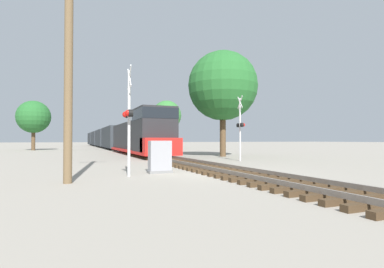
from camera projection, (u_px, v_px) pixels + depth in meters
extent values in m
plane|color=gray|center=(225.00, 173.00, 13.66)|extent=(400.00, 400.00, 0.00)
cube|color=#42301E|center=(362.00, 199.00, 7.28)|extent=(2.60, 0.22, 0.16)
cube|color=#42301E|center=(341.00, 195.00, 7.83)|extent=(2.60, 0.22, 0.16)
cube|color=#42301E|center=(323.00, 191.00, 8.39)|extent=(2.60, 0.22, 0.16)
cube|color=#42301E|center=(308.00, 188.00, 8.94)|extent=(2.60, 0.22, 0.16)
cube|color=#42301E|center=(294.00, 185.00, 9.50)|extent=(2.60, 0.22, 0.16)
cube|color=#42301E|center=(281.00, 183.00, 10.05)|extent=(2.60, 0.22, 0.16)
cube|color=#42301E|center=(270.00, 180.00, 10.61)|extent=(2.60, 0.22, 0.16)
cube|color=#42301E|center=(260.00, 178.00, 11.17)|extent=(2.60, 0.22, 0.16)
cube|color=#42301E|center=(251.00, 177.00, 11.72)|extent=(2.60, 0.22, 0.16)
cube|color=#42301E|center=(243.00, 175.00, 12.28)|extent=(2.60, 0.22, 0.16)
cube|color=#42301E|center=(236.00, 173.00, 12.83)|extent=(2.60, 0.22, 0.16)
cube|color=#42301E|center=(229.00, 172.00, 13.39)|extent=(2.60, 0.22, 0.16)
cube|color=#42301E|center=(222.00, 171.00, 13.94)|extent=(2.60, 0.22, 0.16)
cube|color=#42301E|center=(217.00, 170.00, 14.50)|extent=(2.60, 0.22, 0.16)
cube|color=#42301E|center=(211.00, 169.00, 15.05)|extent=(2.60, 0.22, 0.16)
cube|color=#42301E|center=(206.00, 168.00, 15.61)|extent=(2.60, 0.22, 0.16)
cube|color=#42301E|center=(201.00, 167.00, 16.16)|extent=(2.60, 0.22, 0.16)
cube|color=#42301E|center=(197.00, 166.00, 16.72)|extent=(2.60, 0.22, 0.16)
cube|color=#42301E|center=(193.00, 165.00, 17.27)|extent=(2.60, 0.22, 0.16)
cube|color=#42301E|center=(189.00, 164.00, 17.83)|extent=(2.60, 0.22, 0.16)
cube|color=#42301E|center=(186.00, 163.00, 18.38)|extent=(2.60, 0.22, 0.16)
cube|color=#42301E|center=(182.00, 163.00, 18.94)|extent=(2.60, 0.22, 0.16)
cube|color=#42301E|center=(179.00, 162.00, 19.49)|extent=(2.60, 0.22, 0.16)
cube|color=#42301E|center=(176.00, 161.00, 20.05)|extent=(2.60, 0.22, 0.16)
cube|color=#42301E|center=(173.00, 161.00, 20.60)|extent=(2.60, 0.22, 0.16)
cube|color=#42301E|center=(170.00, 160.00, 21.16)|extent=(2.60, 0.22, 0.16)
cube|color=#42301E|center=(168.00, 160.00, 21.71)|extent=(2.60, 0.22, 0.16)
cube|color=#42301E|center=(165.00, 159.00, 22.27)|extent=(2.60, 0.22, 0.16)
cube|color=#42301E|center=(163.00, 159.00, 22.83)|extent=(2.60, 0.22, 0.16)
cube|color=#42301E|center=(161.00, 158.00, 23.38)|extent=(2.60, 0.22, 0.16)
cube|color=#42301E|center=(159.00, 158.00, 23.94)|extent=(2.60, 0.22, 0.16)
cube|color=#42301E|center=(157.00, 158.00, 24.49)|extent=(2.60, 0.22, 0.16)
cube|color=#42301E|center=(155.00, 157.00, 25.05)|extent=(2.60, 0.22, 0.16)
cube|color=#42301E|center=(153.00, 157.00, 25.60)|extent=(2.60, 0.22, 0.16)
cube|color=#42301E|center=(151.00, 156.00, 26.16)|extent=(2.60, 0.22, 0.16)
cube|color=#42301E|center=(149.00, 156.00, 26.71)|extent=(2.60, 0.22, 0.16)
cube|color=#42301E|center=(148.00, 156.00, 27.27)|extent=(2.60, 0.22, 0.16)
cube|color=#42301E|center=(146.00, 155.00, 27.82)|extent=(2.60, 0.22, 0.16)
cube|color=#42301E|center=(145.00, 155.00, 28.38)|extent=(2.60, 0.22, 0.16)
cube|color=#42301E|center=(143.00, 155.00, 28.93)|extent=(2.60, 0.22, 0.16)
cube|color=#42301E|center=(142.00, 155.00, 29.49)|extent=(2.60, 0.22, 0.16)
cube|color=#42301E|center=(141.00, 154.00, 30.04)|extent=(2.60, 0.22, 0.16)
cube|color=#42301E|center=(139.00, 154.00, 30.60)|extent=(2.60, 0.22, 0.16)
cube|color=#42301E|center=(138.00, 154.00, 31.15)|extent=(2.60, 0.22, 0.16)
cube|color=#42301E|center=(137.00, 154.00, 31.71)|extent=(2.60, 0.22, 0.16)
cube|color=slate|center=(211.00, 169.00, 13.40)|extent=(0.07, 160.00, 0.15)
cube|color=slate|center=(239.00, 167.00, 13.94)|extent=(0.07, 160.00, 0.15)
cube|color=#232326|center=(132.00, 137.00, 34.01)|extent=(2.50, 13.39, 3.06)
cube|color=#232326|center=(154.00, 131.00, 25.35)|extent=(2.94, 4.21, 3.92)
cube|color=black|center=(154.00, 115.00, 25.37)|extent=(2.97, 4.25, 0.86)
cube|color=red|center=(161.00, 147.00, 23.37)|extent=(2.94, 1.91, 1.37)
cube|color=red|center=(138.00, 150.00, 31.33)|extent=(3.00, 18.74, 0.24)
cube|color=black|center=(153.00, 152.00, 25.58)|extent=(1.58, 2.20, 1.00)
cube|color=black|center=(127.00, 148.00, 37.08)|extent=(1.58, 2.20, 1.00)
cube|color=#2D3338|center=(114.00, 137.00, 48.01)|extent=(2.79, 12.89, 3.29)
cube|color=black|center=(118.00, 147.00, 44.10)|extent=(1.58, 2.20, 0.90)
cube|color=black|center=(111.00, 146.00, 51.85)|extent=(1.58, 2.20, 0.90)
cube|color=#2D3338|center=(104.00, 138.00, 61.77)|extent=(2.79, 12.89, 3.29)
cube|color=black|center=(107.00, 145.00, 57.86)|extent=(1.58, 2.20, 0.90)
cube|color=black|center=(102.00, 145.00, 65.62)|extent=(1.58, 2.20, 0.90)
cube|color=#2D3338|center=(98.00, 138.00, 75.54)|extent=(2.79, 12.89, 3.29)
cube|color=black|center=(100.00, 144.00, 71.63)|extent=(1.58, 2.20, 0.90)
cube|color=black|center=(97.00, 144.00, 79.38)|extent=(1.58, 2.20, 0.90)
cube|color=#2D3338|center=(94.00, 139.00, 89.30)|extent=(2.79, 12.89, 3.29)
cube|color=black|center=(95.00, 144.00, 85.39)|extent=(1.58, 2.20, 0.90)
cube|color=black|center=(93.00, 143.00, 93.15)|extent=(1.58, 2.20, 0.90)
cylinder|color=silver|center=(129.00, 123.00, 12.38)|extent=(0.12, 0.12, 4.40)
cube|color=white|center=(129.00, 78.00, 12.42)|extent=(0.05, 0.93, 0.93)
cube|color=white|center=(129.00, 78.00, 12.42)|extent=(0.05, 0.93, 0.93)
cube|color=black|center=(129.00, 114.00, 12.39)|extent=(0.08, 0.86, 0.06)
cylinder|color=black|center=(128.00, 115.00, 12.72)|extent=(0.19, 0.30, 0.30)
sphere|color=red|center=(125.00, 114.00, 12.68)|extent=(0.26, 0.26, 0.26)
cylinder|color=black|center=(130.00, 113.00, 12.06)|extent=(0.19, 0.30, 0.30)
sphere|color=red|center=(128.00, 113.00, 12.03)|extent=(0.26, 0.26, 0.26)
cube|color=white|center=(129.00, 91.00, 12.41)|extent=(0.04, 0.32, 0.20)
cylinder|color=silver|center=(240.00, 130.00, 21.71)|extent=(0.12, 0.12, 4.56)
cube|color=white|center=(240.00, 102.00, 21.75)|extent=(0.18, 0.92, 0.93)
cube|color=white|center=(240.00, 102.00, 21.75)|extent=(0.18, 0.92, 0.93)
cube|color=black|center=(240.00, 125.00, 21.72)|extent=(0.20, 0.86, 0.06)
cylinder|color=black|center=(242.00, 125.00, 21.38)|extent=(0.23, 0.32, 0.30)
sphere|color=red|center=(243.00, 125.00, 21.40)|extent=(0.26, 0.26, 0.26)
cylinder|color=black|center=(238.00, 125.00, 22.06)|extent=(0.23, 0.32, 0.30)
sphere|color=red|center=(240.00, 125.00, 22.08)|extent=(0.26, 0.26, 0.26)
cube|color=white|center=(240.00, 110.00, 21.74)|extent=(0.08, 0.32, 0.20)
cube|color=slate|center=(160.00, 172.00, 13.78)|extent=(1.09, 0.60, 0.12)
cube|color=#939399|center=(160.00, 155.00, 13.79)|extent=(0.99, 0.55, 1.36)
cylinder|color=brown|center=(69.00, 41.00, 10.53)|extent=(0.29, 0.29, 9.98)
cylinder|color=brown|center=(223.00, 131.00, 27.41)|extent=(0.55, 0.55, 4.60)
sphere|color=#236028|center=(223.00, 86.00, 27.49)|extent=(6.39, 6.39, 6.39)
cylinder|color=brown|center=(33.00, 138.00, 43.95)|extent=(0.53, 0.53, 3.50)
sphere|color=#236028|center=(34.00, 117.00, 44.01)|extent=(4.76, 4.76, 4.76)
cylinder|color=#473521|center=(167.00, 136.00, 57.40)|extent=(0.47, 0.47, 4.59)
sphere|color=#337533|center=(167.00, 115.00, 57.48)|extent=(5.64, 5.64, 5.64)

